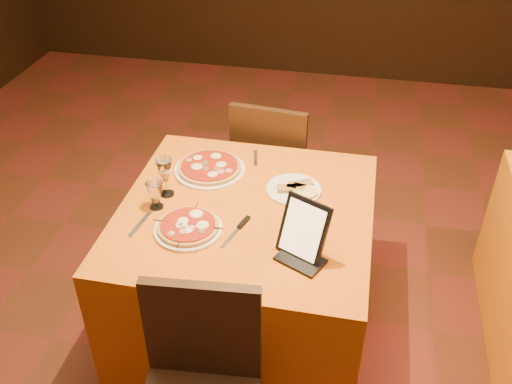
% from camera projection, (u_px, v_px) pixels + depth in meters
% --- Properties ---
extents(floor, '(6.00, 7.00, 0.01)m').
position_uv_depth(floor, '(274.00, 378.00, 2.67)').
color(floor, '#5E2D19').
rests_on(floor, ground).
extents(main_table, '(1.10, 1.10, 0.75)m').
position_uv_depth(main_table, '(247.00, 271.00, 2.71)').
color(main_table, '#D5630D').
rests_on(main_table, floor).
extents(chair_main_far, '(0.51, 0.51, 0.91)m').
position_uv_depth(chair_main_far, '(277.00, 164.00, 3.33)').
color(chair_main_far, black).
rests_on(chair_main_far, floor).
extents(pizza_near, '(0.29, 0.29, 0.03)m').
position_uv_depth(pizza_near, '(188.00, 228.00, 2.36)').
color(pizza_near, white).
rests_on(pizza_near, main_table).
extents(pizza_far, '(0.34, 0.34, 0.03)m').
position_uv_depth(pizza_far, '(210.00, 169.00, 2.73)').
color(pizza_far, white).
rests_on(pizza_far, main_table).
extents(cutlet_dish, '(0.25, 0.25, 0.03)m').
position_uv_depth(cutlet_dish, '(294.00, 189.00, 2.60)').
color(cutlet_dish, white).
rests_on(cutlet_dish, main_table).
extents(wine_glass, '(0.08, 0.08, 0.19)m').
position_uv_depth(wine_glass, '(165.00, 177.00, 2.53)').
color(wine_glass, '#D3C778').
rests_on(wine_glass, main_table).
extents(water_glass, '(0.06, 0.06, 0.13)m').
position_uv_depth(water_glass, '(155.00, 195.00, 2.47)').
color(water_glass, white).
rests_on(water_glass, main_table).
extents(tablet, '(0.22, 0.17, 0.23)m').
position_uv_depth(tablet, '(304.00, 229.00, 2.19)').
color(tablet, black).
rests_on(tablet, main_table).
extents(knife, '(0.07, 0.19, 0.01)m').
position_uv_depth(knife, '(234.00, 234.00, 2.35)').
color(knife, '#A2A3A9').
rests_on(knife, main_table).
extents(fork_near, '(0.04, 0.17, 0.01)m').
position_uv_depth(fork_near, '(140.00, 224.00, 2.40)').
color(fork_near, '#B1B1B8').
rests_on(fork_near, main_table).
extents(fork_far, '(0.05, 0.15, 0.01)m').
position_uv_depth(fork_far, '(256.00, 158.00, 2.83)').
color(fork_far, '#B6B8BE').
rests_on(fork_far, main_table).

